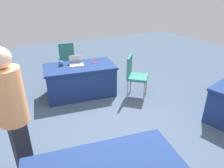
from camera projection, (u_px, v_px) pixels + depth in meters
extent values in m
plane|color=#3D4C60|center=(114.00, 130.00, 3.66)|extent=(14.40, 14.40, 0.00)
cube|color=navy|center=(79.00, 67.00, 4.63)|extent=(1.71, 1.08, 0.05)
cube|color=navy|center=(81.00, 81.00, 4.79)|extent=(1.64, 1.04, 0.67)
cylinder|color=#9E9993|center=(146.00, 85.00, 4.83)|extent=(0.03, 0.03, 0.46)
cylinder|color=#9E9993|center=(144.00, 92.00, 4.50)|extent=(0.03, 0.03, 0.46)
cylinder|color=#9E9993|center=(131.00, 83.00, 4.92)|extent=(0.03, 0.03, 0.46)
cylinder|color=#9E9993|center=(127.00, 90.00, 4.59)|extent=(0.03, 0.03, 0.46)
cube|color=#2D7066|center=(138.00, 77.00, 4.60)|extent=(0.62, 0.62, 0.06)
cube|color=#2D7066|center=(129.00, 66.00, 4.54)|extent=(0.32, 0.33, 0.45)
cylinder|color=#9E9993|center=(60.00, 65.00, 6.14)|extent=(0.03, 0.03, 0.46)
cylinder|color=#9E9993|center=(72.00, 63.00, 6.26)|extent=(0.03, 0.03, 0.46)
cylinder|color=#9E9993|center=(61.00, 69.00, 5.82)|extent=(0.03, 0.03, 0.46)
cylinder|color=#9E9993|center=(75.00, 67.00, 5.94)|extent=(0.03, 0.03, 0.46)
cube|color=#2D7066|center=(66.00, 58.00, 5.93)|extent=(0.49, 0.49, 0.06)
cube|color=#2D7066|center=(66.00, 51.00, 5.65)|extent=(0.42, 0.09, 0.45)
cube|color=#26262D|center=(22.00, 149.00, 2.61)|extent=(0.24, 0.31, 0.86)
cylinder|color=#F49E60|center=(9.00, 97.00, 2.28)|extent=(0.41, 0.41, 0.68)
sphere|color=beige|center=(0.00, 58.00, 2.09)|extent=(0.23, 0.23, 0.23)
cube|color=silver|center=(77.00, 65.00, 4.65)|extent=(0.36, 0.28, 0.02)
cube|color=#B7B7BC|center=(76.00, 59.00, 4.73)|extent=(0.32, 0.14, 0.19)
sphere|color=#3F5999|center=(61.00, 63.00, 4.60)|extent=(0.12, 0.12, 0.12)
cube|color=red|center=(95.00, 63.00, 4.79)|extent=(0.14, 0.16, 0.01)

